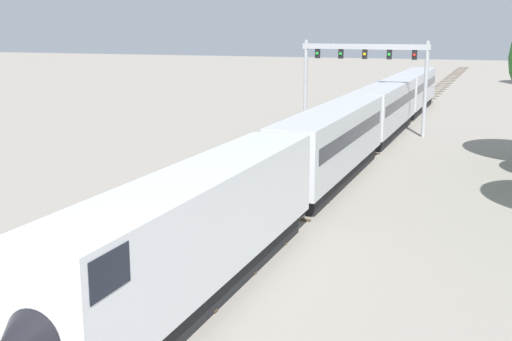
# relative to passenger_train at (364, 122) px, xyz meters

# --- Properties ---
(ground_plane) EXTENTS (400.00, 400.00, 0.00)m
(ground_plane) POSITION_rel_passenger_train_xyz_m (-2.00, -33.76, -2.60)
(ground_plane) COLOR gray
(track_main) EXTENTS (2.60, 200.00, 0.16)m
(track_main) POSITION_rel_passenger_train_xyz_m (0.00, 26.24, -2.54)
(track_main) COLOR slate
(track_main) RESTS_ON ground
(track_near) EXTENTS (2.60, 160.00, 0.16)m
(track_near) POSITION_rel_passenger_train_xyz_m (-5.50, 6.24, -2.54)
(track_near) COLOR slate
(track_near) RESTS_ON ground
(passenger_train) EXTENTS (3.04, 80.44, 4.80)m
(passenger_train) POSITION_rel_passenger_train_xyz_m (0.00, 0.00, 0.00)
(passenger_train) COLOR silver
(passenger_train) RESTS_ON ground
(signal_gantry) EXTENTS (12.10, 0.49, 8.85)m
(signal_gantry) POSITION_rel_passenger_train_xyz_m (-2.25, 10.24, 3.86)
(signal_gantry) COLOR #999BA0
(signal_gantry) RESTS_ON ground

